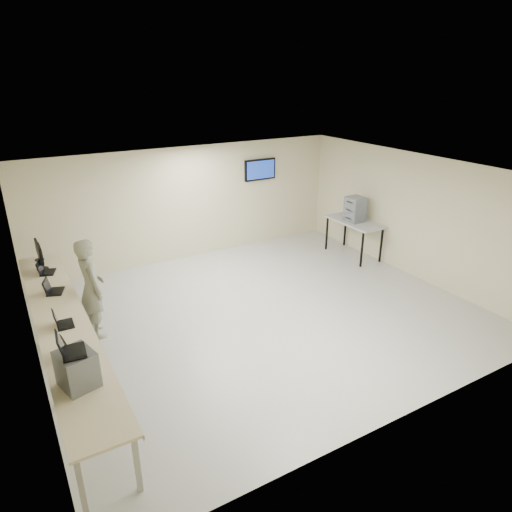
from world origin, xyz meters
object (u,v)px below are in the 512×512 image
workbench (63,323)px  side_table (354,224)px  soldier (92,288)px  equipment_box (77,369)px

workbench → side_table: side_table is taller
workbench → soldier: size_ratio=3.27×
equipment_box → workbench: bearing=73.2°
workbench → soldier: (0.62, 0.84, 0.09)m
soldier → side_table: soldier is taller
workbench → side_table: (7.19, 1.44, 0.04)m
workbench → equipment_box: bearing=-92.0°
equipment_box → soldier: (0.68, 2.64, -0.21)m
workbench → side_table: 7.33m
soldier → equipment_box: bearing=159.9°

